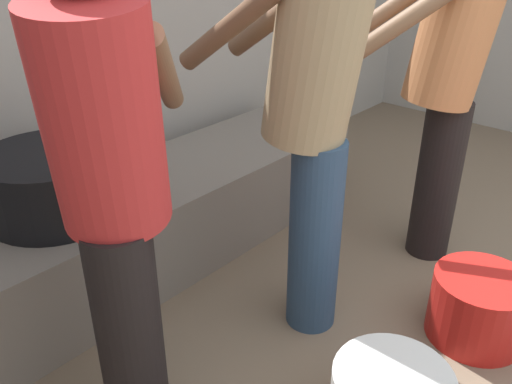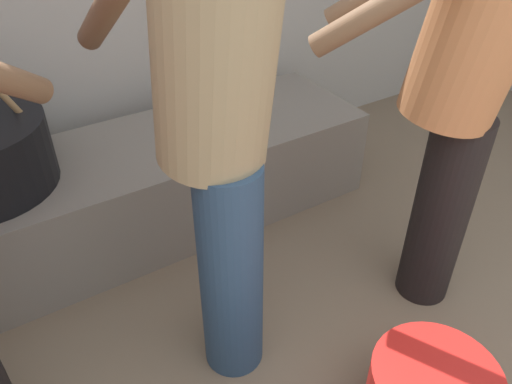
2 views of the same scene
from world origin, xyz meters
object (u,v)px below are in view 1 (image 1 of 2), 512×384
(cook_in_tan_shirt, at_px, (314,98))
(bucket_red_plastic, at_px, (478,307))
(cooking_pot_main, at_px, (54,182))
(cook_in_red_shirt, at_px, (111,180))
(cook_in_orange_shirt, at_px, (449,69))

(cook_in_tan_shirt, height_order, bucket_red_plastic, cook_in_tan_shirt)
(bucket_red_plastic, bearing_deg, cooking_pot_main, 123.15)
(cooking_pot_main, height_order, cook_in_red_shirt, cook_in_red_shirt)
(cook_in_red_shirt, height_order, bucket_red_plastic, cook_in_red_shirt)
(cooking_pot_main, xyz_separation_m, cook_in_red_shirt, (-0.18, -0.72, 0.31))
(cooking_pot_main, distance_m, cook_in_tan_shirt, 1.08)
(bucket_red_plastic, bearing_deg, cook_in_red_shirt, 147.92)
(cooking_pot_main, xyz_separation_m, cook_in_orange_shirt, (1.35, -0.97, 0.36))
(cooking_pot_main, xyz_separation_m, cook_in_tan_shirt, (0.56, -0.83, 0.39))
(cook_in_red_shirt, xyz_separation_m, bucket_red_plastic, (1.11, -0.69, -0.73))
(cook_in_red_shirt, xyz_separation_m, cook_in_orange_shirt, (1.53, -0.25, 0.05))
(cooking_pot_main, height_order, cook_in_orange_shirt, cook_in_orange_shirt)
(cook_in_tan_shirt, height_order, cook_in_orange_shirt, cook_in_tan_shirt)
(cook_in_tan_shirt, relative_size, bucket_red_plastic, 4.41)
(cook_in_orange_shirt, bearing_deg, cooking_pot_main, 144.20)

